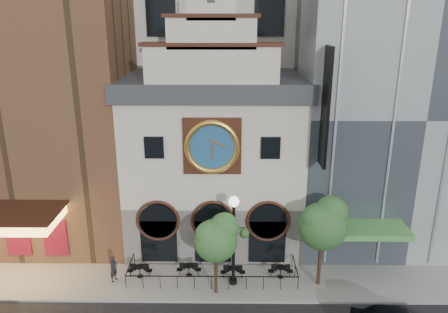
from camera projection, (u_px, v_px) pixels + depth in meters
name	position (u px, v px, depth m)	size (l,w,h in m)	color
ground	(211.00, 303.00, 25.84)	(120.00, 120.00, 0.00)	black
sidewalk	(213.00, 278.00, 28.19)	(44.00, 5.00, 0.15)	gray
clock_building	(214.00, 155.00, 31.18)	(12.60, 8.78, 18.65)	#605E5B
theater_building	(35.00, 68.00, 31.48)	(14.00, 15.60, 25.00)	brown
retail_building	(392.00, 102.00, 32.03)	(14.00, 14.40, 20.00)	gray
cafe_railing	(212.00, 271.00, 28.03)	(10.60, 2.60, 0.90)	black
bistro_0	(140.00, 270.00, 28.06)	(1.58, 0.68, 0.90)	black
bistro_1	(189.00, 269.00, 28.18)	(1.58, 0.68, 0.90)	black
bistro_2	(233.00, 272.00, 27.90)	(1.58, 0.68, 0.90)	black
bistro_3	(281.00, 271.00, 28.00)	(1.58, 0.68, 0.90)	black
pedestrian	(114.00, 269.00, 27.52)	(0.63, 0.41, 1.73)	black
lamppost	(234.00, 231.00, 26.36)	(1.90, 0.67, 5.95)	black
tree_left	(216.00, 237.00, 25.47)	(2.67, 2.57, 5.13)	#382619
tree_right	(323.00, 222.00, 26.15)	(3.02, 2.91, 5.82)	#382619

